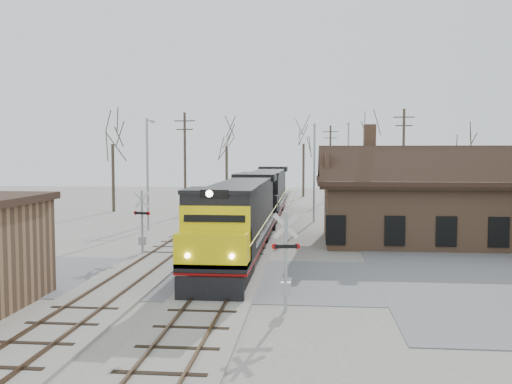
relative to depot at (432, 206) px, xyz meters
The scene contains 20 objects.
ground 17.14m from the depot, 134.97° to the right, with size 140.00×140.00×0.00m, color #A39E93.
road 17.13m from the depot, 134.97° to the right, with size 60.00×9.00×0.03m, color slate.
track_main 12.58m from the depot, 165.97° to the left, with size 3.40×90.00×0.24m.
track_siding 16.92m from the depot, 169.70° to the left, with size 3.40×90.00×0.24m.
depot is the anchor object (origin of this frame).
locomotive_lead 13.91m from the depot, 149.53° to the right, with size 2.99×20.05×4.45m.
locomotive_trailing 17.89m from the depot, 132.09° to the left, with size 2.99×20.05×4.21m.
crossbuck_near 19.41m from the depot, 117.41° to the right, with size 1.08×0.31×3.79m.
crossbuck_far 18.87m from the depot, 160.18° to the right, with size 1.06×0.38×3.80m.
streetlight_a 21.02m from the depot, 168.32° to the left, with size 0.25×2.04×8.57m.
streetlight_b 13.53m from the depot, 125.36° to the left, with size 0.25×2.04×8.46m.
streetlight_c 23.96m from the depot, 99.70° to the left, with size 0.25×2.04×9.21m.
utility_pole_a 24.99m from the depot, 143.30° to the left, with size 2.00×0.24×9.75m.
utility_pole_b 36.44m from the depot, 98.69° to the left, with size 2.00×0.24×9.43m.
utility_pole_c 17.07m from the depot, 87.47° to the left, with size 2.00×0.24×10.10m.
tree_a 33.15m from the depot, 148.29° to the left, with size 4.55×4.55×11.15m.
tree_b 34.37m from the depot, 122.01° to the left, with size 4.47×4.47×10.95m.
tree_c 39.86m from the depot, 103.17° to the left, with size 4.77×4.77×11.67m.
tree_d 32.30m from the depot, 91.40° to the left, with size 4.60×4.60×11.27m.
tree_e 26.27m from the depot, 71.22° to the left, with size 3.55×3.55×8.70m.
Camera 1 is at (3.97, -26.43, 5.99)m, focal length 40.00 mm.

